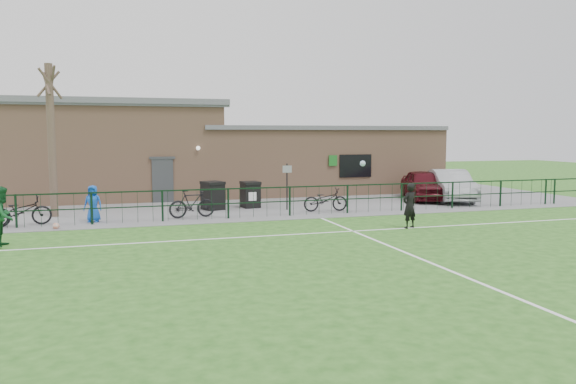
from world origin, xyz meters
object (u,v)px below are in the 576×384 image
object	(u,v)px
car_maroon	(424,185)
car_silver	(450,185)
wheelie_bin_right	(250,195)
wheelie_bin_left	(213,197)
sign_post	(287,187)
bare_tree	(52,141)
bicycle_c	(21,211)
ball_ground	(56,226)
bicycle_e	(325,200)
spectator_child	(93,204)
outfield_player	(3,216)
bicycle_d	(192,204)

from	to	relation	value
car_maroon	car_silver	distance (m)	1.25
wheelie_bin_right	car_maroon	size ratio (longest dim) A/B	0.25
wheelie_bin_left	wheelie_bin_right	world-z (taller)	wheelie_bin_left
sign_post	wheelie_bin_right	bearing A→B (deg)	138.40
bare_tree	wheelie_bin_right	bearing A→B (deg)	2.75
wheelie_bin_right	car_maroon	bearing A→B (deg)	-4.46
sign_post	bicycle_c	distance (m)	10.39
bare_tree	wheelie_bin_right	distance (m)	8.43
wheelie_bin_right	sign_post	world-z (taller)	sign_post
wheelie_bin_left	ball_ground	bearing A→B (deg)	-171.16
bicycle_e	spectator_child	bearing A→B (deg)	97.17
wheelie_bin_left	car_silver	xyz separation A→B (m)	(11.66, -0.21, 0.19)
car_maroon	bicycle_c	bearing A→B (deg)	-154.08
wheelie_bin_right	bicycle_e	world-z (taller)	wheelie_bin_right
wheelie_bin_right	outfield_player	xyz separation A→B (m)	(-8.91, -6.16, 0.33)
sign_post	car_silver	size ratio (longest dim) A/B	0.43
bicycle_d	outfield_player	bearing A→B (deg)	116.25
sign_post	car_maroon	bearing A→B (deg)	11.03
sign_post	bicycle_c	xyz separation A→B (m)	(-10.30, -1.28, -0.47)
car_silver	car_maroon	bearing A→B (deg)	165.04
wheelie_bin_left	bicycle_d	xyz separation A→B (m)	(-1.17, -2.10, -0.02)
car_maroon	bicycle_c	xyz separation A→B (m)	(-17.86, -2.75, -0.21)
wheelie_bin_left	wheelie_bin_right	xyz separation A→B (m)	(1.71, 0.20, -0.03)
spectator_child	car_silver	bearing A→B (deg)	23.17
wheelie_bin_right	car_silver	size ratio (longest dim) A/B	0.23
sign_post	bicycle_c	world-z (taller)	sign_post
car_silver	bicycle_c	xyz separation A→B (m)	(-18.91, -2.06, -0.23)
bicycle_d	sign_post	bearing A→B (deg)	-81.69
spectator_child	sign_post	bearing A→B (deg)	24.58
wheelie_bin_right	sign_post	distance (m)	1.85
outfield_player	ball_ground	world-z (taller)	outfield_player
bicycle_e	car_maroon	bearing A→B (deg)	-62.52
bicycle_d	ball_ground	xyz separation A→B (m)	(-4.84, -1.22, -0.45)
car_maroon	spectator_child	bearing A→B (deg)	-153.39
wheelie_bin_right	sign_post	xyz separation A→B (m)	(1.34, -1.19, 0.46)
spectator_child	ball_ground	world-z (taller)	spectator_child
bare_tree	car_maroon	world-z (taller)	bare_tree
wheelie_bin_left	spectator_child	size ratio (longest dim) A/B	0.83
bicycle_c	bicycle_d	distance (m)	6.08
bare_tree	sign_post	bearing A→B (deg)	-4.88
bare_tree	bicycle_d	distance (m)	6.03
bicycle_d	bicycle_e	size ratio (longest dim) A/B	0.97
bicycle_d	spectator_child	xyz separation A→B (m)	(-3.66, 0.01, 0.14)
bare_tree	outfield_player	size ratio (longest dim) A/B	3.40
outfield_player	bare_tree	bearing A→B (deg)	2.12
car_maroon	car_silver	xyz separation A→B (m)	(1.05, -0.69, 0.02)
bicycle_e	outfield_player	size ratio (longest dim) A/B	1.07
wheelie_bin_right	bare_tree	bearing A→B (deg)	176.46
car_silver	bicycle_c	bearing A→B (deg)	-155.43
bare_tree	sign_post	size ratio (longest dim) A/B	3.00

